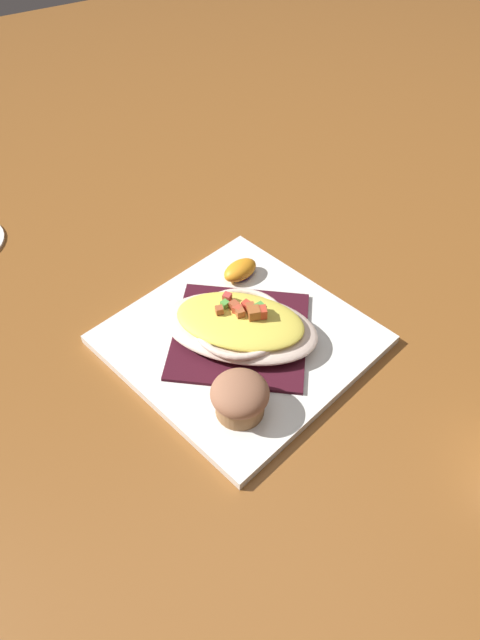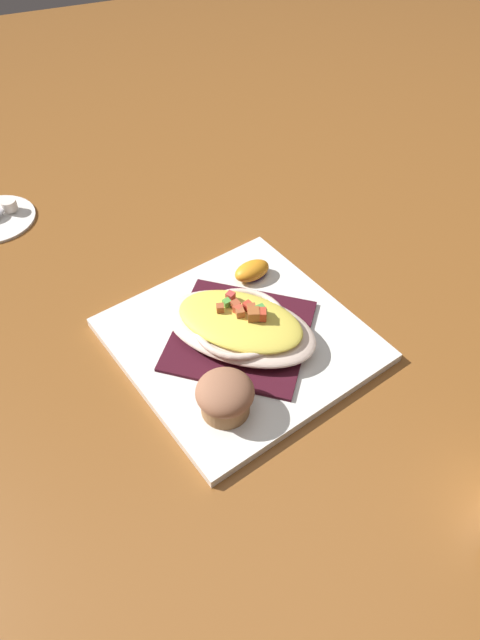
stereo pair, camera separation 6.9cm
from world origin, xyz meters
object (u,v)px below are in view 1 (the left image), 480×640
Objects in this scene: square_plate at (240,339)px; muffin at (240,397)px; gratin_dish at (240,324)px; orange_garnish at (240,270)px.

muffin reaches higher than square_plate.
gratin_dish reaches higher than muffin.
square_plate is 0.03m from gratin_dish.
square_plate is 1.30× the size of gratin_dish.
square_plate is 0.11m from orange_garnish.
square_plate is at bearing -30.85° from muffin.
gratin_dish is at bearing -89.40° from square_plate.
square_plate is at bearing 149.04° from orange_garnish.
gratin_dish is (0.00, -0.00, 0.03)m from square_plate.
muffin is at bearing 149.09° from orange_garnish.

